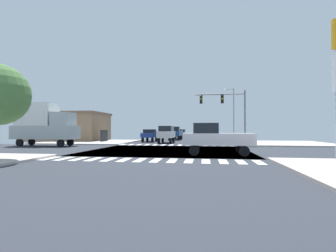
# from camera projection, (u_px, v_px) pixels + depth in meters

# --- Properties ---
(ground) EXTENTS (90.00, 90.00, 0.05)m
(ground) POSITION_uv_depth(u_px,v_px,m) (169.00, 150.00, 22.24)
(ground) COLOR #2B2E36
(sidewalk_corner_ne) EXTENTS (12.00, 12.00, 0.14)m
(sidewalk_corner_ne) POSITION_uv_depth(u_px,v_px,m) (280.00, 143.00, 32.22)
(sidewalk_corner_ne) COLOR #B2ADA3
(sidewalk_corner_ne) RESTS_ON ground
(sidewalk_corner_nw) EXTENTS (12.00, 12.00, 0.14)m
(sidewalk_corner_nw) POSITION_uv_depth(u_px,v_px,m) (93.00, 142.00, 36.00)
(sidewalk_corner_nw) COLOR #B0ACA6
(sidewalk_corner_nw) RESTS_ON ground
(crosswalk_near) EXTENTS (13.50, 2.00, 0.01)m
(crosswalk_near) POSITION_uv_depth(u_px,v_px,m) (148.00, 160.00, 15.05)
(crosswalk_near) COLOR silver
(crosswalk_near) RESTS_ON ground
(crosswalk_far) EXTENTS (13.50, 2.00, 0.01)m
(crosswalk_far) POSITION_uv_depth(u_px,v_px,m) (176.00, 145.00, 29.50)
(crosswalk_far) COLOR silver
(crosswalk_far) RESTS_ON ground
(traffic_signal_mast) EXTENTS (5.79, 0.55, 6.38)m
(traffic_signal_mast) POSITION_uv_depth(u_px,v_px,m) (225.00, 105.00, 28.70)
(traffic_signal_mast) COLOR gray
(traffic_signal_mast) RESTS_ON ground
(street_lamp) EXTENTS (1.78, 0.32, 8.92)m
(street_lamp) POSITION_uv_depth(u_px,v_px,m) (232.00, 110.00, 42.53)
(street_lamp) COLOR gray
(street_lamp) RESTS_ON ground
(bank_building) EXTENTS (13.90, 7.81, 4.60)m
(bank_building) POSITION_uv_depth(u_px,v_px,m) (67.00, 127.00, 40.23)
(bank_building) COLOR #85674D
(bank_building) RESTS_ON ground
(pickup_nearside_1) EXTENTS (2.00, 5.10, 2.35)m
(pickup_nearside_1) POSITION_uv_depth(u_px,v_px,m) (175.00, 133.00, 43.72)
(pickup_nearside_1) COLOR black
(pickup_nearside_1) RESTS_ON ground
(pickup_farside_2) EXTENTS (5.10, 2.00, 2.35)m
(pickup_farside_2) POSITION_uv_depth(u_px,v_px,m) (216.00, 137.00, 18.21)
(pickup_farside_2) COLOR black
(pickup_farside_2) RESTS_ON ground
(suv_crossing_1) EXTENTS (1.96, 4.60, 2.34)m
(suv_crossing_1) POSITION_uv_depth(u_px,v_px,m) (166.00, 133.00, 33.94)
(suv_crossing_1) COLOR black
(suv_crossing_1) RESTS_ON ground
(pickup_queued_3) EXTENTS (2.00, 5.10, 2.35)m
(pickup_queued_3) POSITION_uv_depth(u_px,v_px,m) (168.00, 132.00, 55.25)
(pickup_queued_3) COLOR black
(pickup_queued_3) RESTS_ON ground
(sedan_leading_1) EXTENTS (1.80, 4.30, 1.88)m
(sedan_leading_1) POSITION_uv_depth(u_px,v_px,m) (182.00, 133.00, 56.82)
(sedan_leading_1) COLOR black
(sedan_leading_1) RESTS_ON ground
(sedan_trailing_2) EXTENTS (1.80, 4.30, 1.88)m
(sedan_trailing_2) POSITION_uv_depth(u_px,v_px,m) (178.00, 133.00, 49.58)
(sedan_trailing_2) COLOR black
(sedan_trailing_2) RESTS_ON ground
(box_truck_outer_1) EXTENTS (7.20, 2.40, 4.85)m
(box_truck_outer_1) POSITION_uv_depth(u_px,v_px,m) (44.00, 123.00, 27.89)
(box_truck_outer_1) COLOR black
(box_truck_outer_1) RESTS_ON ground
(sedan_inner_4) EXTENTS (1.80, 4.30, 1.88)m
(sedan_inner_4) POSITION_uv_depth(u_px,v_px,m) (150.00, 134.00, 37.24)
(sedan_inner_4) COLOR black
(sedan_inner_4) RESTS_ON ground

